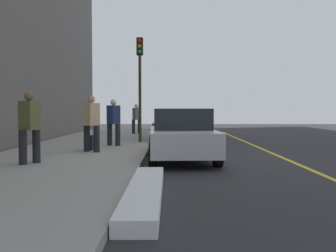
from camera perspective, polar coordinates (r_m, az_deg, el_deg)
name	(u,v)px	position (r m, az deg, el deg)	size (l,w,h in m)	color
ground_plane	(179,159)	(11.87, 1.57, -4.80)	(56.00, 56.00, 0.00)	#28282B
sidewalk	(68,157)	(12.23, -14.11, -4.30)	(28.00, 4.60, 0.15)	gray
lane_stripe_centre	(286,159)	(12.37, 16.61, -4.59)	(28.00, 0.14, 0.01)	gold
snow_bank_curb	(145,192)	(6.73, -3.35, -9.45)	(4.21, 0.56, 0.22)	white
parked_car_white	(175,121)	(23.79, 0.98, 0.66)	(4.23, 1.96, 1.51)	black
parked_car_navy	(173,125)	(18.23, 0.78, 0.12)	(4.38, 1.92, 1.51)	black
parked_car_silver	(181,134)	(11.62, 1.95, -1.21)	(4.40, 2.03, 1.51)	black
pedestrian_navy_coat	(114,121)	(14.77, -7.83, 0.73)	(0.54, 0.52, 1.71)	black
pedestrian_grey_coat	(136,118)	(21.86, -4.56, 1.18)	(0.52, 0.48, 1.63)	black
pedestrian_tan_coat	(91,122)	(12.69, -10.94, 0.58)	(0.56, 0.54, 1.77)	black
pedestrian_olive_coat	(29,125)	(10.33, -19.30, 0.11)	(0.52, 0.57, 1.78)	black
traffic_light_pole	(140,72)	(16.40, -4.07, 7.82)	(0.35, 0.26, 4.25)	#2D2D19
rolling_suitcase	(90,143)	(13.29, -11.20, -2.35)	(0.34, 0.22, 0.85)	#191E38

